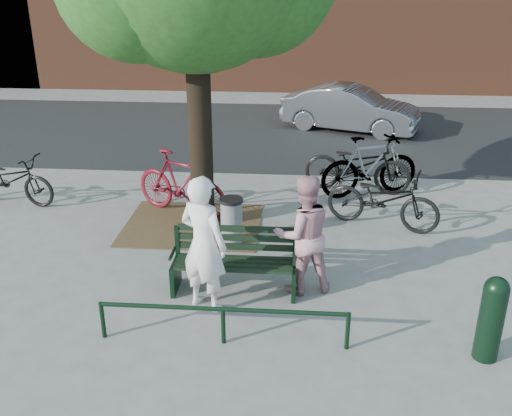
# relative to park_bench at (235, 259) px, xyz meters

# --- Properties ---
(ground) EXTENTS (90.00, 90.00, 0.00)m
(ground) POSITION_rel_park_bench_xyz_m (0.00, -0.08, -0.48)
(ground) COLOR gray
(ground) RESTS_ON ground
(dirt_pit) EXTENTS (2.40, 2.00, 0.02)m
(dirt_pit) POSITION_rel_park_bench_xyz_m (-1.00, 2.12, -0.47)
(dirt_pit) COLOR brown
(dirt_pit) RESTS_ON ground
(road) EXTENTS (40.00, 7.00, 0.01)m
(road) POSITION_rel_park_bench_xyz_m (0.00, 8.42, -0.47)
(road) COLOR black
(road) RESTS_ON ground
(park_bench) EXTENTS (1.74, 0.54, 0.97)m
(park_bench) POSITION_rel_park_bench_xyz_m (0.00, 0.00, 0.00)
(park_bench) COLOR black
(park_bench) RESTS_ON ground
(guard_railing) EXTENTS (3.06, 0.06, 0.51)m
(guard_railing) POSITION_rel_park_bench_xyz_m (0.00, -1.28, -0.08)
(guard_railing) COLOR black
(guard_railing) RESTS_ON ground
(person_left) EXTENTS (0.82, 0.72, 1.88)m
(person_left) POSITION_rel_park_bench_xyz_m (-0.34, -0.48, 0.46)
(person_left) COLOR white
(person_left) RESTS_ON ground
(person_right) EXTENTS (1.00, 0.88, 1.73)m
(person_right) POSITION_rel_park_bench_xyz_m (0.95, 0.07, 0.39)
(person_right) COLOR #C3868D
(person_right) RESTS_ON ground
(bollard) EXTENTS (0.29, 0.29, 1.08)m
(bollard) POSITION_rel_park_bench_xyz_m (3.12, -1.32, 0.10)
(bollard) COLOR black
(bollard) RESTS_ON ground
(litter_bin) EXTENTS (0.39, 0.39, 0.80)m
(litter_bin) POSITION_rel_park_bench_xyz_m (-0.22, 1.45, -0.07)
(litter_bin) COLOR gray
(litter_bin) RESTS_ON ground
(bicycle_a) EXTENTS (1.96, 1.00, 0.98)m
(bicycle_a) POSITION_rel_park_bench_xyz_m (-4.67, 2.87, 0.01)
(bicycle_a) COLOR black
(bicycle_a) RESTS_ON ground
(bicycle_b) EXTENTS (2.06, 1.44, 1.22)m
(bicycle_b) POSITION_rel_park_bench_xyz_m (-1.27, 2.58, 0.13)
(bicycle_b) COLOR #5D0D17
(bicycle_b) RESTS_ON ground
(bicycle_c) EXTENTS (2.25, 1.15, 1.13)m
(bicycle_c) POSITION_rel_park_bench_xyz_m (2.05, 4.04, 0.08)
(bicycle_c) COLOR black
(bicycle_c) RESTS_ON ground
(bicycle_d) EXTENTS (2.14, 1.27, 1.24)m
(bicycle_d) POSITION_rel_park_bench_xyz_m (2.27, 3.83, 0.14)
(bicycle_d) COLOR gray
(bicycle_d) RESTS_ON ground
(bicycle_e) EXTENTS (2.11, 1.36, 1.05)m
(bicycle_e) POSITION_rel_park_bench_xyz_m (2.35, 2.33, 0.05)
(bicycle_e) COLOR black
(bicycle_e) RESTS_ON ground
(parked_car) EXTENTS (3.99, 2.55, 1.24)m
(parked_car) POSITION_rel_park_bench_xyz_m (2.26, 8.81, 0.14)
(parked_car) COLOR slate
(parked_car) RESTS_ON ground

